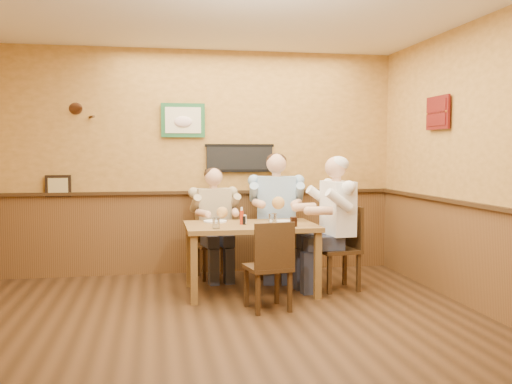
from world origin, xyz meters
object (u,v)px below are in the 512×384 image
hot_sauce_bottle (242,217)px  chair_back_left (213,244)px  dining_table (251,232)px  water_glass_mid (273,220)px  diner_tan_shirt (213,229)px  pepper_shaker (244,220)px  chair_back_right (276,238)px  water_glass_left (216,223)px  diner_blue_polo (276,222)px  cola_tumbler (294,222)px  chair_near_side (268,265)px  salt_shaker (245,219)px  diner_white_elder (338,230)px  chair_right_end (337,248)px

hot_sauce_bottle → chair_back_left: bearing=105.2°
dining_table → water_glass_mid: water_glass_mid is taller
chair_back_left → diner_tan_shirt: (0.00, 0.00, 0.18)m
pepper_shaker → chair_back_right: bearing=55.8°
chair_back_right → hot_sauce_bottle: 0.98m
dining_table → water_glass_left: 0.53m
diner_blue_polo → hot_sauce_bottle: (-0.54, -0.74, 0.16)m
cola_tumbler → chair_near_side: bearing=-131.0°
diner_tan_shirt → hot_sauce_bottle: diner_tan_shirt is taller
water_glass_mid → salt_shaker: water_glass_mid is taller
chair_back_right → diner_white_elder: bearing=-45.3°
chair_right_end → cola_tumbler: bearing=-72.7°
hot_sauce_bottle → water_glass_mid: bearing=-32.6°
dining_table → chair_back_right: 0.86m
diner_tan_shirt → diner_white_elder: bearing=-41.2°
salt_shaker → chair_back_right: bearing=52.9°
cola_tumbler → chair_right_end: bearing=23.9°
cola_tumbler → hot_sauce_bottle: bearing=153.2°
water_glass_mid → hot_sauce_bottle: bearing=147.4°
diner_white_elder → cola_tumbler: 0.63m
water_glass_left → dining_table: bearing=36.8°
cola_tumbler → hot_sauce_bottle: (-0.51, 0.26, 0.03)m
chair_back_right → water_glass_mid: 1.02m
chair_right_end → chair_near_side: (-0.92, -0.66, -0.03)m
chair_right_end → chair_near_side: chair_right_end is taller
diner_white_elder → salt_shaker: 1.04m
pepper_shaker → water_glass_mid: bearing=-32.6°
chair_back_right → hot_sauce_bottle: size_ratio=5.63×
dining_table → chair_right_end: chair_right_end is taller
chair_back_left → diner_blue_polo: 0.81m
chair_right_end → diner_white_elder: diner_white_elder is taller
diner_blue_polo → water_glass_left: bearing=-120.2°
cola_tumbler → salt_shaker: 0.58m
chair_back_left → water_glass_mid: water_glass_mid is taller
water_glass_mid → salt_shaker: size_ratio=1.44×
chair_back_right → diner_tan_shirt: size_ratio=0.79×
chair_back_right → salt_shaker: chair_back_right is taller
chair_back_left → chair_right_end: bearing=-41.2°
chair_near_side → chair_back_right: bearing=-115.5°
water_glass_mid → chair_back_right: bearing=75.5°
dining_table → diner_blue_polo: bearing=58.8°
chair_near_side → water_glass_left: size_ratio=7.74×
water_glass_left → water_glass_mid: bearing=8.8°
cola_tumbler → salt_shaker: size_ratio=1.08×
water_glass_mid → pepper_shaker: water_glass_mid is taller
hot_sauce_bottle → chair_back_right: bearing=54.0°
chair_near_side → pepper_shaker: bearing=-89.2°
chair_back_left → chair_right_end: (1.30, -0.83, 0.04)m
diner_white_elder → salt_shaker: bearing=-102.3°
diner_blue_polo → pepper_shaker: 0.92m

